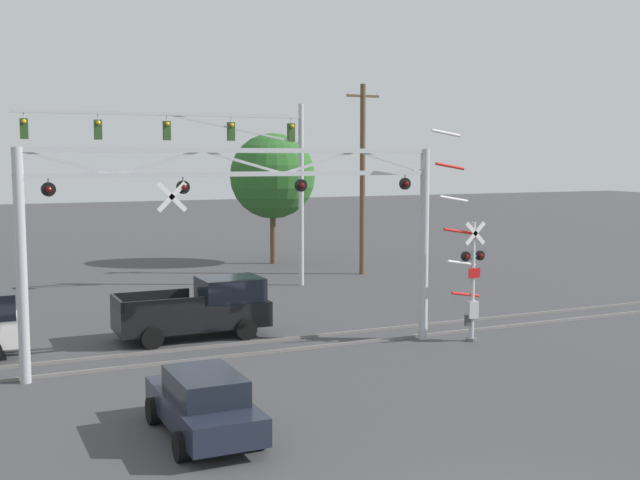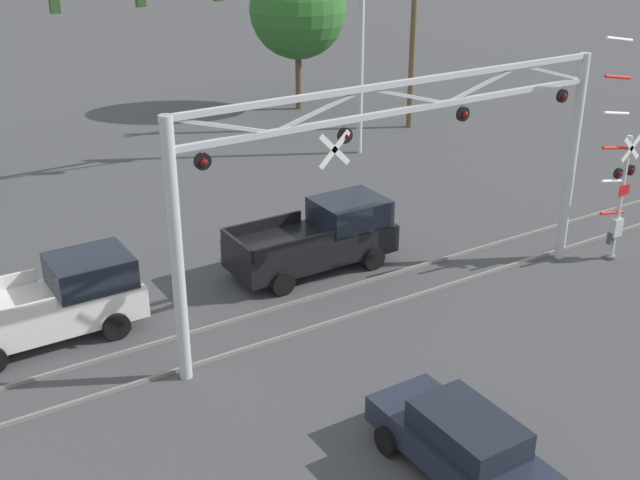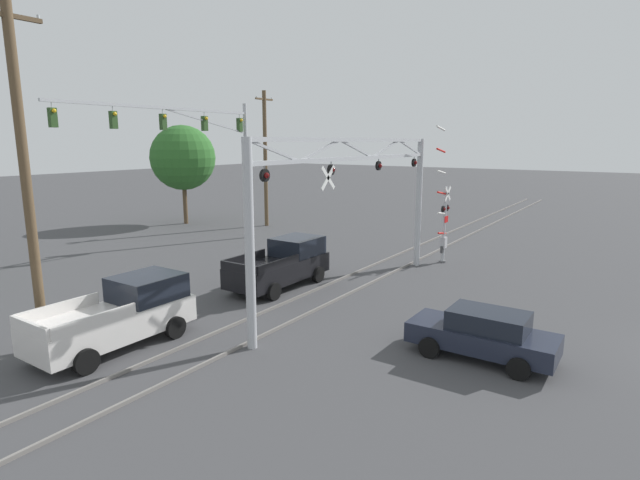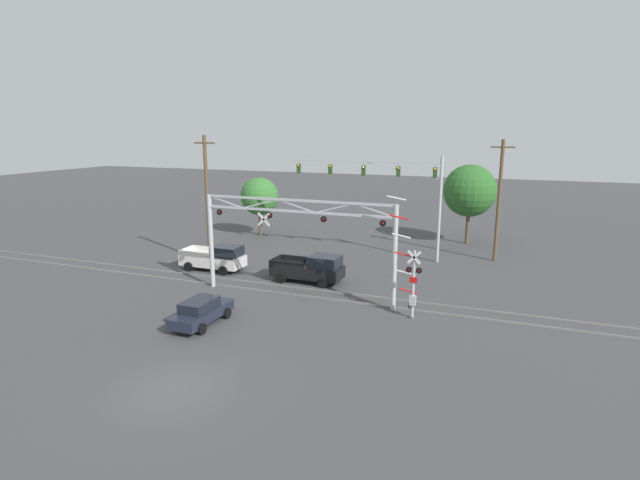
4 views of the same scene
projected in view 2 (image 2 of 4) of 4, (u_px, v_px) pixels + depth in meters
rail_track_near at (392, 303)px, 21.96m from camera, size 80.00×0.08×0.10m
rail_track_far at (362, 283)px, 23.08m from camera, size 80.00×0.08×0.10m
crossing_gantry at (404, 164)px, 20.08m from camera, size 12.71×0.31×6.27m
crossing_signal_mast at (618, 192)px, 23.76m from camera, size 2.08×0.35×6.89m
traffic_signal_span at (287, 14)px, 30.38m from camera, size 12.70×0.39×8.46m
pickup_truck_lead at (320, 237)px, 23.79m from camera, size 5.02×2.18×1.96m
pickup_truck_following at (54, 302)px, 20.12m from camera, size 4.86×2.18×1.96m
sedan_waiting at (462, 444)px, 15.35m from camera, size 1.87×4.10×1.43m
utility_pole_right at (414, 19)px, 36.14m from camera, size 1.80×0.28×9.69m
background_tree_far_left_verge at (298, 10)px, 39.27m from camera, size 4.79×4.79×7.35m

